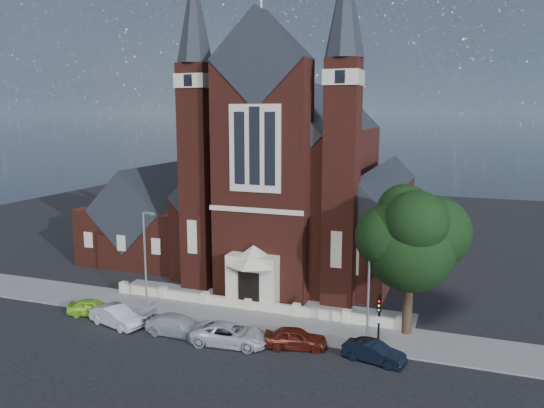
{
  "coord_description": "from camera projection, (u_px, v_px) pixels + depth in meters",
  "views": [
    {
      "loc": [
        15.7,
        -31.32,
        15.75
      ],
      "look_at": [
        -0.02,
        12.0,
        7.87
      ],
      "focal_mm": 35.0,
      "sensor_mm": 36.0,
      "label": 1
    }
  ],
  "objects": [
    {
      "name": "street_lamp_left",
      "position": [
        146.0,
        254.0,
        42.54
      ],
      "size": [
        1.16,
        0.22,
        8.09
      ],
      "color": "gray",
      "rests_on": "ground"
    },
    {
      "name": "street_lamp_right",
      "position": [
        370.0,
        278.0,
        36.49
      ],
      "size": [
        1.16,
        0.22,
        8.09
      ],
      "color": "gray",
      "rests_on": "ground"
    },
    {
      "name": "church",
      "position": [
        307.0,
        185.0,
        56.83
      ],
      "size": [
        20.01,
        34.9,
        29.2
      ],
      "color": "#511F15",
      "rests_on": "ground"
    },
    {
      "name": "car_silver_a",
      "position": [
        116.0,
        316.0,
        39.72
      ],
      "size": [
        4.83,
        2.74,
        1.51
      ],
      "primitive_type": "imported",
      "rotation": [
        0.0,
        0.0,
        1.3
      ],
      "color": "#B8BAC1",
      "rests_on": "ground"
    },
    {
      "name": "parish_hall",
      "position": [
        154.0,
        222.0,
        58.33
      ],
      "size": [
        12.0,
        12.2,
        10.24
      ],
      "color": "#511F15",
      "rests_on": "ground"
    },
    {
      "name": "car_white_suv",
      "position": [
        231.0,
        334.0,
        36.47
      ],
      "size": [
        5.64,
        3.03,
        1.5
      ],
      "primitive_type": "imported",
      "rotation": [
        0.0,
        0.0,
        1.67
      ],
      "color": "silver",
      "rests_on": "ground"
    },
    {
      "name": "forecourt_wall",
      "position": [
        249.0,
        310.0,
        42.97
      ],
      "size": [
        24.0,
        0.4,
        0.9
      ],
      "primitive_type": "cube",
      "color": "beige",
      "rests_on": "ground"
    },
    {
      "name": "car_navy",
      "position": [
        374.0,
        352.0,
        33.93
      ],
      "size": [
        4.24,
        2.24,
        1.33
      ],
      "primitive_type": "imported",
      "rotation": [
        0.0,
        0.0,
        1.35
      ],
      "color": "black",
      "rests_on": "ground"
    },
    {
      "name": "traffic_signal",
      "position": [
        379.0,
        315.0,
        35.07
      ],
      "size": [
        0.28,
        0.42,
        4.0
      ],
      "color": "black",
      "rests_on": "ground"
    },
    {
      "name": "car_lime_van",
      "position": [
        93.0,
        307.0,
        41.8
      ],
      "size": [
        4.14,
        2.51,
        1.32
      ],
      "primitive_type": "imported",
      "rotation": [
        0.0,
        0.0,
        1.83
      ],
      "color": "#95D62A",
      "rests_on": "ground"
    },
    {
      "name": "ground",
      "position": [
        283.0,
        280.0,
        50.85
      ],
      "size": [
        120.0,
        120.0,
        0.0
      ],
      "primitive_type": "plane",
      "color": "black",
      "rests_on": "ground"
    },
    {
      "name": "street_tree",
      "position": [
        411.0,
        242.0,
        36.83
      ],
      "size": [
        6.4,
        6.6,
        10.7
      ],
      "color": "black",
      "rests_on": "ground"
    },
    {
      "name": "pavement_strip",
      "position": [
        239.0,
        319.0,
        41.12
      ],
      "size": [
        60.0,
        5.0,
        0.12
      ],
      "primitive_type": "cube",
      "color": "slate",
      "rests_on": "ground"
    },
    {
      "name": "forecourt_paving",
      "position": [
        258.0,
        302.0,
        44.83
      ],
      "size": [
        26.0,
        3.0,
        0.14
      ],
      "primitive_type": "cube",
      "color": "slate",
      "rests_on": "ground"
    },
    {
      "name": "car_dark_red",
      "position": [
        296.0,
        338.0,
        35.91
      ],
      "size": [
        4.55,
        2.65,
        1.45
      ],
      "primitive_type": "imported",
      "rotation": [
        0.0,
        0.0,
        1.8
      ],
      "color": "#4D150D",
      "rests_on": "ground"
    },
    {
      "name": "car_silver_b",
      "position": [
        178.0,
        325.0,
        38.08
      ],
      "size": [
        4.98,
        2.1,
        1.43
      ],
      "primitive_type": "imported",
      "rotation": [
        0.0,
        0.0,
        1.55
      ],
      "color": "#ABADB3",
      "rests_on": "ground"
    }
  ]
}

